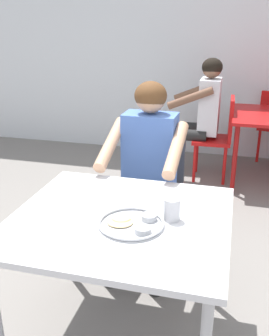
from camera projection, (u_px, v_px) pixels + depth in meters
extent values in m
cube|color=silver|center=(205.00, 11.00, 4.41)|extent=(12.00, 0.12, 3.40)
cube|color=silver|center=(120.00, 219.00, 1.80)|extent=(1.01, 0.93, 0.03)
cylinder|color=#B2B2B7|center=(72.00, 233.00, 2.40)|extent=(0.04, 0.04, 0.71)
cylinder|color=#B2B2B7|center=(216.00, 253.00, 2.19)|extent=(0.04, 0.04, 0.71)
cylinder|color=#B7BABF|center=(131.00, 225.00, 1.72)|extent=(0.30, 0.30, 0.01)
torus|color=#B7BABF|center=(131.00, 223.00, 1.71)|extent=(0.30, 0.30, 0.01)
cylinder|color=#B2B5BA|center=(143.00, 230.00, 1.64)|extent=(0.07, 0.07, 0.03)
cylinder|color=#9E4714|center=(143.00, 229.00, 1.64)|extent=(0.06, 0.06, 0.01)
cylinder|color=#B2B5BA|center=(149.00, 217.00, 1.75)|extent=(0.07, 0.07, 0.03)
cylinder|color=#C65119|center=(149.00, 216.00, 1.75)|extent=(0.06, 0.06, 0.01)
ellipsoid|color=#DBB77A|center=(120.00, 222.00, 1.73)|extent=(0.13, 0.12, 0.01)
ellipsoid|color=#D1B679|center=(121.00, 218.00, 1.74)|extent=(0.10, 0.08, 0.01)
cylinder|color=silver|center=(172.00, 209.00, 1.75)|extent=(0.08, 0.08, 0.11)
cylinder|color=#593319|center=(172.00, 203.00, 1.74)|extent=(0.06, 0.06, 0.02)
cube|color=#3F3F44|center=(151.00, 196.00, 2.70)|extent=(0.43, 0.43, 0.04)
cube|color=#3F3F44|center=(158.00, 159.00, 2.80)|extent=(0.40, 0.05, 0.38)
cylinder|color=#3F3F44|center=(168.00, 240.00, 2.58)|extent=(0.03, 0.03, 0.43)
cylinder|color=#3F3F44|center=(121.00, 233.00, 2.67)|extent=(0.03, 0.03, 0.43)
cylinder|color=#3F3F44|center=(177.00, 217.00, 2.89)|extent=(0.03, 0.03, 0.43)
cylinder|color=#3F3F44|center=(135.00, 211.00, 2.98)|extent=(0.03, 0.03, 0.43)
cylinder|color=black|center=(156.00, 261.00, 2.33)|extent=(0.10, 0.10, 0.46)
cylinder|color=black|center=(164.00, 206.00, 2.41)|extent=(0.13, 0.40, 0.12)
cylinder|color=black|center=(110.00, 253.00, 2.41)|extent=(0.10, 0.10, 0.46)
cylinder|color=black|center=(119.00, 200.00, 2.49)|extent=(0.13, 0.40, 0.12)
cube|color=#4C72C6|center=(150.00, 154.00, 2.54)|extent=(0.35, 0.21, 0.54)
cylinder|color=tan|center=(176.00, 149.00, 2.28)|extent=(0.09, 0.46, 0.25)
cylinder|color=tan|center=(111.00, 143.00, 2.39)|extent=(0.09, 0.46, 0.25)
sphere|color=tan|center=(151.00, 98.00, 2.40)|extent=(0.19, 0.19, 0.19)
ellipsoid|color=brown|center=(151.00, 96.00, 2.40)|extent=(0.21, 0.20, 0.18)
cylinder|color=maroon|center=(235.00, 160.00, 3.67)|extent=(0.04, 0.04, 0.69)
cylinder|color=maroon|center=(236.00, 137.00, 4.40)|extent=(0.04, 0.04, 0.69)
cube|color=red|center=(212.00, 140.00, 4.02)|extent=(0.40, 0.39, 0.04)
cube|color=red|center=(231.00, 119.00, 3.90)|extent=(0.05, 0.37, 0.43)
cylinder|color=red|center=(194.00, 164.00, 3.99)|extent=(0.03, 0.03, 0.41)
cylinder|color=red|center=(197.00, 154.00, 4.27)|extent=(0.03, 0.03, 0.41)
cylinder|color=red|center=(224.00, 166.00, 3.93)|extent=(0.03, 0.03, 0.41)
cylinder|color=red|center=(225.00, 156.00, 4.21)|extent=(0.03, 0.03, 0.41)
cylinder|color=red|center=(263.00, 139.00, 4.86)|extent=(0.03, 0.03, 0.40)
cylinder|color=red|center=(258.00, 146.00, 4.57)|extent=(0.03, 0.03, 0.40)
cylinder|color=black|center=(167.00, 157.00, 4.11)|extent=(0.10, 0.10, 0.45)
cylinder|color=black|center=(187.00, 135.00, 3.97)|extent=(0.40, 0.12, 0.12)
cylinder|color=black|center=(172.00, 149.00, 4.38)|extent=(0.10, 0.10, 0.45)
cylinder|color=black|center=(191.00, 128.00, 4.24)|extent=(0.40, 0.12, 0.12)
cube|color=silver|center=(209.00, 106.00, 3.95)|extent=(0.20, 0.34, 0.56)
cylinder|color=brown|center=(190.00, 98.00, 3.77)|extent=(0.45, 0.08, 0.25)
cylinder|color=brown|center=(195.00, 91.00, 4.14)|extent=(0.45, 0.08, 0.25)
sphere|color=brown|center=(212.00, 69.00, 3.82)|extent=(0.19, 0.19, 0.19)
ellipsoid|color=black|center=(212.00, 67.00, 3.81)|extent=(0.21, 0.20, 0.18)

